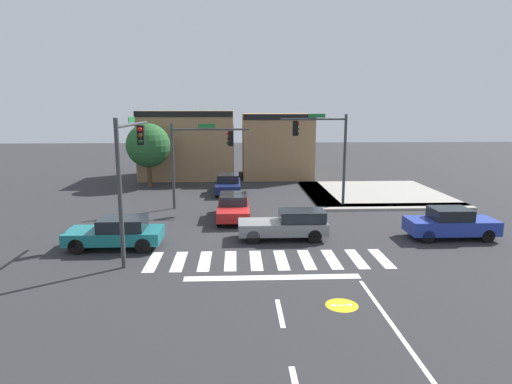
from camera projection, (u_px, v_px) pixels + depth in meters
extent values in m
plane|color=#2B2B2D|center=(263.00, 231.00, 23.54)|extent=(120.00, 120.00, 0.00)
cube|color=silver|center=(153.00, 262.00, 18.91)|extent=(0.50, 2.55, 0.01)
cube|color=silver|center=(179.00, 261.00, 18.96)|extent=(0.50, 2.55, 0.01)
cube|color=silver|center=(205.00, 261.00, 19.00)|extent=(0.50, 2.55, 0.01)
cube|color=silver|center=(230.00, 261.00, 19.05)|extent=(0.50, 2.55, 0.01)
cube|color=silver|center=(256.00, 260.00, 19.10)|extent=(0.50, 2.55, 0.01)
cube|color=silver|center=(281.00, 260.00, 19.15)|extent=(0.50, 2.55, 0.01)
cube|color=silver|center=(307.00, 259.00, 19.19)|extent=(0.50, 2.55, 0.01)
cube|color=silver|center=(332.00, 259.00, 19.24)|extent=(0.50, 2.55, 0.01)
cube|color=silver|center=(357.00, 259.00, 19.29)|extent=(0.50, 2.55, 0.01)
cube|color=silver|center=(382.00, 258.00, 19.34)|extent=(0.50, 2.55, 0.01)
cube|color=white|center=(272.00, 277.00, 17.16)|extent=(6.80, 0.50, 0.01)
cube|color=white|center=(280.00, 313.00, 14.21)|extent=(0.16, 2.00, 0.01)
cylinder|color=yellow|center=(342.00, 305.00, 14.76)|extent=(1.08, 1.08, 0.01)
cylinder|color=white|center=(334.00, 305.00, 14.74)|extent=(0.17, 0.17, 0.00)
cylinder|color=white|center=(349.00, 305.00, 14.77)|extent=(0.17, 0.17, 0.00)
cube|color=white|center=(342.00, 305.00, 14.76)|extent=(0.49, 0.04, 0.00)
cube|color=#9E998E|center=(396.00, 207.00, 29.02)|extent=(10.00, 1.60, 0.15)
cube|color=#9E998E|center=(318.00, 193.00, 33.55)|extent=(1.60, 10.00, 0.15)
cube|color=#9E998E|center=(373.00, 193.00, 33.73)|extent=(10.00, 10.00, 0.15)
cube|color=#93704C|center=(188.00, 144.00, 41.60)|extent=(8.39, 6.49, 6.12)
cube|color=black|center=(184.00, 114.00, 38.09)|extent=(8.39, 0.50, 0.50)
cube|color=#93704C|center=(276.00, 145.00, 42.02)|extent=(6.31, 6.57, 5.86)
cube|color=black|center=(280.00, 117.00, 38.49)|extent=(6.31, 0.50, 0.50)
cylinder|color=#383A3D|center=(344.00, 161.00, 28.91)|extent=(0.18, 0.18, 6.01)
cylinder|color=#383A3D|center=(313.00, 119.00, 28.32)|extent=(4.19, 0.12, 0.12)
cube|color=black|center=(295.00, 128.00, 28.38)|extent=(0.32, 0.32, 0.95)
sphere|color=red|center=(298.00, 124.00, 28.33)|extent=(0.22, 0.22, 0.22)
sphere|color=#4C330C|center=(298.00, 128.00, 28.38)|extent=(0.22, 0.22, 0.22)
sphere|color=#0C3814|center=(298.00, 133.00, 28.44)|extent=(0.22, 0.22, 0.22)
cube|color=#197233|center=(317.00, 116.00, 28.29)|extent=(1.10, 0.03, 0.24)
cylinder|color=#383A3D|center=(173.00, 167.00, 28.36)|extent=(0.18, 0.18, 5.46)
cylinder|color=#383A3D|center=(211.00, 129.00, 28.02)|extent=(4.86, 0.12, 0.12)
cube|color=black|center=(231.00, 139.00, 28.19)|extent=(0.32, 0.32, 0.95)
sphere|color=red|center=(228.00, 134.00, 28.12)|extent=(0.22, 0.22, 0.22)
sphere|color=#4C330C|center=(228.00, 139.00, 28.18)|extent=(0.22, 0.22, 0.22)
sphere|color=#0C3814|center=(228.00, 143.00, 28.23)|extent=(0.22, 0.22, 0.22)
cube|color=#197233|center=(207.00, 126.00, 27.97)|extent=(1.10, 0.03, 0.24)
cylinder|color=#383A3D|center=(120.00, 195.00, 17.67)|extent=(0.18, 0.18, 6.05)
cylinder|color=#383A3D|center=(133.00, 124.00, 20.06)|extent=(0.12, 5.89, 0.12)
cube|color=black|center=(141.00, 135.00, 21.66)|extent=(0.32, 0.32, 0.95)
sphere|color=red|center=(140.00, 129.00, 21.44)|extent=(0.22, 0.22, 0.22)
sphere|color=#4C330C|center=(140.00, 135.00, 21.49)|extent=(0.22, 0.22, 0.22)
sphere|color=#0C3814|center=(140.00, 142.00, 21.55)|extent=(0.22, 0.22, 0.22)
cube|color=#197233|center=(131.00, 120.00, 19.73)|extent=(0.03, 1.10, 0.24)
cube|color=red|center=(233.00, 209.00, 26.01)|extent=(1.80, 4.58, 0.57)
cube|color=black|center=(233.00, 198.00, 26.37)|extent=(1.58, 2.24, 0.53)
cylinder|color=black|center=(248.00, 220.00, 24.56)|extent=(0.22, 0.68, 0.68)
cylinder|color=black|center=(219.00, 220.00, 24.49)|extent=(0.22, 0.68, 0.68)
cylinder|color=black|center=(246.00, 207.00, 27.62)|extent=(0.22, 0.68, 0.68)
cylinder|color=black|center=(221.00, 208.00, 27.55)|extent=(0.22, 0.68, 0.68)
cube|color=#141E4C|center=(228.00, 186.00, 33.83)|extent=(1.84, 4.32, 0.59)
cube|color=black|center=(228.00, 178.00, 34.00)|extent=(1.62, 2.03, 0.58)
cylinder|color=black|center=(239.00, 193.00, 32.47)|extent=(0.22, 0.61, 0.61)
cylinder|color=black|center=(217.00, 193.00, 32.40)|extent=(0.22, 0.61, 0.61)
cylinder|color=black|center=(239.00, 186.00, 35.36)|extent=(0.22, 0.61, 0.61)
cylinder|color=black|center=(218.00, 186.00, 35.29)|extent=(0.22, 0.61, 0.61)
cube|color=slate|center=(282.00, 227.00, 22.10)|extent=(4.36, 1.70, 0.60)
cube|color=black|center=(302.00, 216.00, 22.03)|extent=(2.21, 1.50, 0.55)
cylinder|color=black|center=(253.00, 237.00, 21.35)|extent=(0.67, 0.22, 0.67)
cylinder|color=black|center=(252.00, 229.00, 22.81)|extent=(0.67, 0.22, 0.67)
cylinder|color=black|center=(314.00, 236.00, 21.48)|extent=(0.67, 0.22, 0.67)
cylinder|color=black|center=(309.00, 228.00, 22.94)|extent=(0.67, 0.22, 0.67)
cube|color=#196B70|center=(115.00, 235.00, 20.67)|extent=(4.31, 1.92, 0.56)
cube|color=black|center=(123.00, 224.00, 20.59)|extent=(2.06, 1.69, 0.56)
cylinder|color=black|center=(77.00, 247.00, 19.82)|extent=(0.71, 0.22, 0.71)
cylinder|color=black|center=(89.00, 236.00, 21.49)|extent=(0.71, 0.22, 0.71)
cylinder|color=black|center=(143.00, 246.00, 19.95)|extent=(0.71, 0.22, 0.71)
cylinder|color=black|center=(150.00, 235.00, 21.62)|extent=(0.71, 0.22, 0.71)
cube|color=#23389E|center=(451.00, 226.00, 22.21)|extent=(4.33, 1.74, 0.70)
cube|color=black|center=(450.00, 214.00, 22.09)|extent=(1.83, 1.53, 0.55)
cylinder|color=black|center=(428.00, 237.00, 21.46)|extent=(0.65, 0.22, 0.65)
cylinder|color=black|center=(415.00, 228.00, 22.95)|extent=(0.65, 0.22, 0.65)
cylinder|color=black|center=(488.00, 236.00, 21.59)|extent=(0.65, 0.22, 0.65)
cylinder|color=black|center=(471.00, 228.00, 23.08)|extent=(0.65, 0.22, 0.65)
cylinder|color=#4C3823|center=(149.00, 170.00, 36.65)|extent=(0.36, 0.36, 2.80)
sphere|color=#235628|center=(148.00, 145.00, 36.27)|extent=(3.57, 3.57, 3.57)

